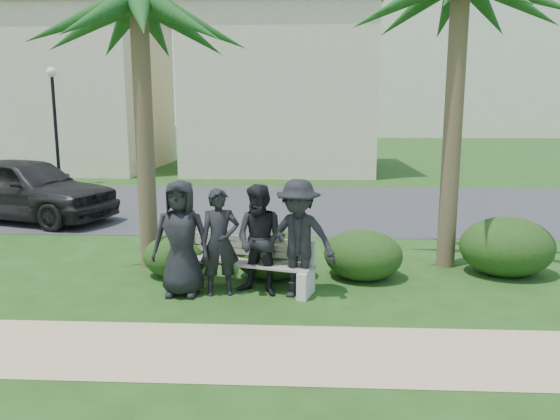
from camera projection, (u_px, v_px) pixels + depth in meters
The scene contains 19 objects.
ground at pixel (288, 300), 8.18m from camera, with size 160.00×160.00×0.00m, color #213F12.
footpath at pixel (282, 352), 6.41m from camera, with size 30.00×1.60×0.01m, color tan.
asphalt_street at pixel (298, 206), 16.03m from camera, with size 160.00×8.00×0.01m, color #2D2D30.
stucco_bldg_left at pixel (49, 90), 25.79m from camera, with size 10.40×8.40×7.30m.
stucco_bldg_right at pixel (281, 90), 25.23m from camera, with size 8.40×8.40×7.30m.
hotel_tower at pixel (436, 9), 59.01m from camera, with size 26.00×18.00×37.30m.
street_lamp at pixel (54, 105), 19.88m from camera, with size 0.36×0.36×4.29m.
park_bench at pixel (243, 266), 8.66m from camera, with size 2.37×1.13×0.78m.
man_a at pixel (181, 238), 8.24m from camera, with size 0.87×0.57×1.78m, color black.
man_b at pixel (220, 242), 8.28m from camera, with size 0.60×0.39×1.65m, color black.
man_c at pixel (261, 240), 8.28m from camera, with size 0.83×0.65×1.71m, color black.
man_d at pixel (298, 239), 8.17m from camera, with size 1.16×0.67×1.80m, color black.
hedge_b at pixel (177, 255), 9.30m from camera, with size 1.13×0.94×0.74m, color #15340E.
hedge_c at pixel (273, 253), 9.20m from camera, with size 1.32×1.09×0.86m, color #15340E.
hedge_d at pixel (364, 254), 9.14m from camera, with size 1.30×1.08×0.85m, color #15340E.
hedge_e at pixel (360, 252), 9.37m from camera, with size 1.23×1.02×0.80m, color #15340E.
hedge_f at pixel (507, 245), 9.36m from camera, with size 1.59×1.31×1.04m, color #15340E.
palm_left at pixel (139, 6), 9.16m from camera, with size 3.00×3.00×5.49m.
car_a at pixel (25, 189), 13.84m from camera, with size 1.94×4.82×1.64m, color black.
Camera 1 is at (0.28, -7.79, 2.83)m, focal length 35.00 mm.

